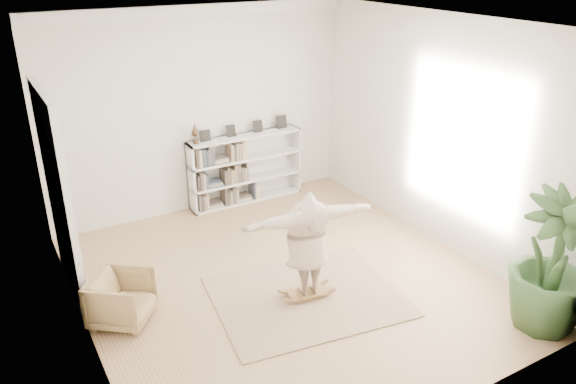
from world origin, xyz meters
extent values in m
plane|color=#9F7A52|center=(0.00, 0.00, 0.00)|extent=(6.00, 6.00, 0.00)
plane|color=silver|center=(0.00, 3.00, 1.80)|extent=(5.50, 0.00, 5.50)
plane|color=silver|center=(0.00, -3.00, 1.80)|extent=(5.50, 0.00, 5.50)
plane|color=silver|center=(-2.75, 0.00, 1.80)|extent=(0.00, 6.00, 6.00)
plane|color=silver|center=(2.75, 0.00, 1.80)|extent=(0.00, 6.00, 6.00)
plane|color=white|center=(0.00, 0.00, 3.60)|extent=(6.00, 6.00, 0.00)
cube|color=white|center=(0.00, 2.94, 3.51)|extent=(5.50, 0.12, 0.18)
cube|color=white|center=(-2.71, 1.30, 1.40)|extent=(0.08, 1.78, 2.92)
cube|color=silver|center=(-2.69, 0.90, 1.40)|extent=(0.06, 0.78, 2.80)
cube|color=silver|center=(-2.69, 1.70, 1.40)|extent=(0.06, 0.78, 2.80)
cube|color=silver|center=(-0.33, 2.81, 0.65)|extent=(0.04, 0.35, 1.30)
cube|color=silver|center=(1.83, 2.81, 0.65)|extent=(0.04, 0.35, 1.30)
cube|color=silver|center=(0.75, 2.96, 0.65)|extent=(2.20, 0.04, 1.30)
cube|color=silver|center=(0.75, 2.81, 0.02)|extent=(2.20, 0.35, 0.04)
cube|color=silver|center=(0.75, 2.81, 0.43)|extent=(2.20, 0.35, 0.04)
cube|color=silver|center=(0.75, 2.81, 0.86)|extent=(2.20, 0.35, 0.04)
cube|color=silver|center=(0.75, 2.81, 1.28)|extent=(2.20, 0.35, 0.04)
cube|color=black|center=(0.00, 2.85, 1.42)|extent=(0.18, 0.07, 0.24)
cube|color=black|center=(0.50, 2.85, 1.42)|extent=(0.18, 0.07, 0.24)
cube|color=black|center=(1.05, 2.85, 1.42)|extent=(0.18, 0.07, 0.24)
cube|color=black|center=(1.55, 2.85, 1.42)|extent=(0.18, 0.07, 0.24)
imported|color=tan|center=(-2.30, 0.20, 0.33)|extent=(1.01, 1.01, 0.66)
cube|color=tan|center=(0.03, -0.53, 0.01)|extent=(2.76, 2.33, 0.02)
cube|color=brown|center=(0.03, -0.53, 0.08)|extent=(0.55, 0.38, 0.03)
cube|color=brown|center=(0.03, -0.53, 0.04)|extent=(0.35, 0.10, 0.04)
cube|color=brown|center=(0.03, -0.53, 0.04)|extent=(0.35, 0.10, 0.04)
cube|color=brown|center=(0.03, -0.53, 0.08)|extent=(0.21, 0.08, 0.11)
cube|color=brown|center=(0.03, -0.53, 0.08)|extent=(0.21, 0.08, 0.11)
imported|color=#CAAD97|center=(0.03, -0.53, 0.88)|extent=(1.90, 0.76, 1.50)
imported|color=#325128|center=(2.30, -2.55, 0.91)|extent=(1.21, 1.21, 1.82)
camera|label=1|loc=(-3.48, -6.05, 4.43)|focal=35.00mm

